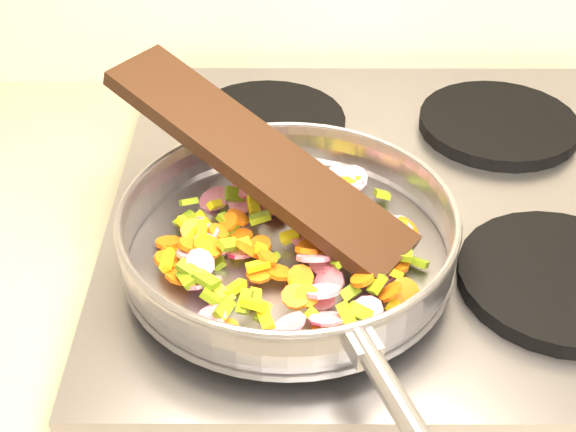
{
  "coord_description": "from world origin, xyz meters",
  "views": [
    {
      "loc": [
        -0.81,
        0.97,
        1.45
      ],
      "look_at": [
        -0.81,
        1.55,
        1.0
      ],
      "focal_mm": 50.0,
      "sensor_mm": 36.0,
      "label": 1
    }
  ],
  "objects": [
    {
      "name": "wooden_spatula",
      "position": [
        -0.84,
        1.6,
        1.03
      ],
      "size": [
        0.3,
        0.25,
        0.12
      ],
      "primitive_type": "cube",
      "rotation": [
        0.0,
        -0.32,
        2.52
      ],
      "color": "black",
      "rests_on": "saute_pan"
    },
    {
      "name": "grate_fl",
      "position": [
        -0.84,
        1.52,
        0.95
      ],
      "size": [
        0.19,
        0.19,
        0.02
      ],
      "primitive_type": "cylinder",
      "color": "black",
      "rests_on": "cooktop"
    },
    {
      "name": "grate_fr",
      "position": [
        -0.56,
        1.52,
        0.95
      ],
      "size": [
        0.19,
        0.19,
        0.02
      ],
      "primitive_type": "cylinder",
      "color": "black",
      "rests_on": "cooktop"
    },
    {
      "name": "cooktop",
      "position": [
        -0.7,
        1.67,
        0.92
      ],
      "size": [
        0.6,
        0.6,
        0.04
      ],
      "primitive_type": "cube",
      "color": "#939399",
      "rests_on": "counter_top"
    },
    {
      "name": "saute_pan",
      "position": [
        -0.81,
        1.55,
        0.99
      ],
      "size": [
        0.35,
        0.5,
        0.06
      ],
      "rotation": [
        0.0,
        0.0,
        0.36
      ],
      "color": "#9E9EA5",
      "rests_on": "grate_fl"
    },
    {
      "name": "grate_br",
      "position": [
        -0.56,
        1.81,
        0.95
      ],
      "size": [
        0.19,
        0.19,
        0.02
      ],
      "primitive_type": "cylinder",
      "color": "black",
      "rests_on": "cooktop"
    },
    {
      "name": "vegetable_heap",
      "position": [
        -0.82,
        1.55,
        0.98
      ],
      "size": [
        0.26,
        0.27,
        0.05
      ],
      "color": "orange",
      "rests_on": "saute_pan"
    },
    {
      "name": "grate_bl",
      "position": [
        -0.84,
        1.81,
        0.95
      ],
      "size": [
        0.19,
        0.19,
        0.02
      ],
      "primitive_type": "cylinder",
      "color": "black",
      "rests_on": "cooktop"
    }
  ]
}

